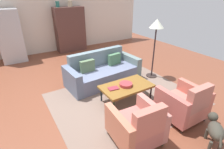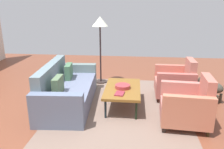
{
  "view_description": "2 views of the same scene",
  "coord_description": "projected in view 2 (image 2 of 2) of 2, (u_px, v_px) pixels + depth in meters",
  "views": [
    {
      "loc": [
        -1.67,
        -3.71,
        2.46
      ],
      "look_at": [
        0.3,
        -0.51,
        0.64
      ],
      "focal_mm": 28.56,
      "sensor_mm": 36.0,
      "label": 1
    },
    {
      "loc": [
        -3.71,
        -1.02,
        2.01
      ],
      "look_at": [
        0.41,
        -0.59,
        0.71
      ],
      "focal_mm": 36.23,
      "sensor_mm": 36.0,
      "label": 2
    }
  ],
  "objects": [
    {
      "name": "ground_plane",
      "position": [
        79.0,
        116.0,
        4.22
      ],
      "size": [
        10.39,
        10.39,
        0.0
      ],
      "primitive_type": "plane",
      "color": "brown"
    },
    {
      "name": "couch",
      "position": [
        65.0,
        91.0,
        4.67
      ],
      "size": [
        2.16,
        1.04,
        0.86
      ],
      "rotation": [
        0.0,
        0.0,
        3.21
      ],
      "color": "slate",
      "rests_on": "ground"
    },
    {
      "name": "dog",
      "position": [
        212.0,
        87.0,
        4.83
      ],
      "size": [
        0.56,
        0.53,
        0.48
      ],
      "rotation": [
        0.0,
        0.0,
        0.75
      ],
      "color": "#3F3C33",
      "rests_on": "ground"
    },
    {
      "name": "armchair_left",
      "position": [
        189.0,
        106.0,
        3.86
      ],
      "size": [
        0.85,
        0.85,
        0.88
      ],
      "rotation": [
        0.0,
        0.0,
        -0.07
      ],
      "color": "#302521",
      "rests_on": "ground"
    },
    {
      "name": "book_stack",
      "position": [
        120.0,
        94.0,
        4.2
      ],
      "size": [
        0.25,
        0.19,
        0.02
      ],
      "color": "maroon",
      "rests_on": "coffee_table"
    },
    {
      "name": "floor_lamp",
      "position": [
        100.0,
        28.0,
        5.66
      ],
      "size": [
        0.4,
        0.4,
        1.72
      ],
      "color": "#2F2421",
      "rests_on": "ground"
    },
    {
      "name": "fruit_bowl",
      "position": [
        123.0,
        86.0,
        4.5
      ],
      "size": [
        0.3,
        0.3,
        0.07
      ],
      "primitive_type": "cylinder",
      "color": "#A8363C",
      "rests_on": "coffee_table"
    },
    {
      "name": "armchair_right",
      "position": [
        177.0,
        83.0,
        5.0
      ],
      "size": [
        0.82,
        0.82,
        0.88
      ],
      "rotation": [
        0.0,
        0.0,
        -0.02
      ],
      "color": "#391A14",
      "rests_on": "ground"
    },
    {
      "name": "area_rug",
      "position": [
        120.0,
        106.0,
        4.65
      ],
      "size": [
        3.4,
        2.6,
        0.01
      ],
      "primitive_type": "cube",
      "color": "#7D675A",
      "rests_on": "ground"
    },
    {
      "name": "coffee_table",
      "position": [
        123.0,
        89.0,
        4.54
      ],
      "size": [
        1.2,
        0.7,
        0.41
      ],
      "color": "black",
      "rests_on": "ground"
    }
  ]
}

